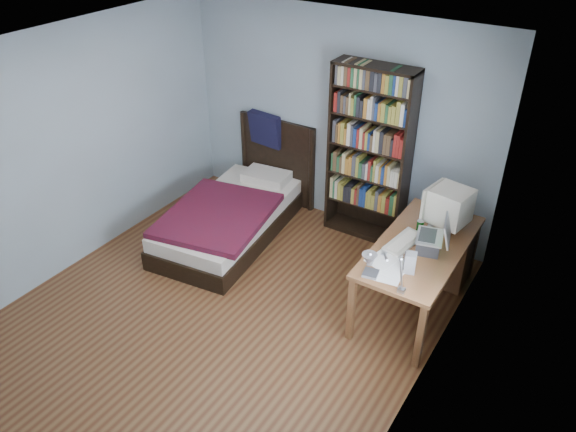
{
  "coord_description": "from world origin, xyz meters",
  "views": [
    {
      "loc": [
        2.75,
        -3.26,
        3.71
      ],
      "look_at": [
        0.34,
        0.54,
        0.9
      ],
      "focal_mm": 35.0,
      "sensor_mm": 36.0,
      "label": 1
    }
  ],
  "objects_px": {
    "desk_lamp": "(375,263)",
    "keyboard": "(403,242)",
    "bookshelf": "(369,155)",
    "crt_monitor": "(448,206)",
    "laptop": "(431,241)",
    "soda_can": "(420,226)",
    "speaker": "(410,263)",
    "bed": "(234,213)",
    "desk": "(433,249)"
  },
  "relations": [
    {
      "from": "desk",
      "to": "laptop",
      "type": "xyz_separation_m",
      "value": [
        0.1,
        -0.49,
        0.42
      ]
    },
    {
      "from": "crt_monitor",
      "to": "bookshelf",
      "type": "distance_m",
      "value": 1.19
    },
    {
      "from": "desk_lamp",
      "to": "speaker",
      "type": "bearing_deg",
      "value": 84.31
    },
    {
      "from": "keyboard",
      "to": "soda_can",
      "type": "xyz_separation_m",
      "value": [
        0.05,
        0.27,
        0.04
      ]
    },
    {
      "from": "laptop",
      "to": "soda_can",
      "type": "distance_m",
      "value": 0.32
    },
    {
      "from": "laptop",
      "to": "desk",
      "type": "bearing_deg",
      "value": 101.39
    },
    {
      "from": "desk_lamp",
      "to": "keyboard",
      "type": "relative_size",
      "value": 1.27
    },
    {
      "from": "desk",
      "to": "bed",
      "type": "distance_m",
      "value": 2.32
    },
    {
      "from": "laptop",
      "to": "keyboard",
      "type": "xyz_separation_m",
      "value": [
        -0.25,
        -0.02,
        -0.09
      ]
    },
    {
      "from": "speaker",
      "to": "bed",
      "type": "xyz_separation_m",
      "value": [
        -2.35,
        0.57,
        -0.57
      ]
    },
    {
      "from": "desk",
      "to": "bookshelf",
      "type": "height_order",
      "value": "bookshelf"
    },
    {
      "from": "crt_monitor",
      "to": "keyboard",
      "type": "height_order",
      "value": "crt_monitor"
    },
    {
      "from": "bookshelf",
      "to": "keyboard",
      "type": "bearing_deg",
      "value": -49.77
    },
    {
      "from": "laptop",
      "to": "desk_lamp",
      "type": "distance_m",
      "value": 1.11
    },
    {
      "from": "laptop",
      "to": "soda_can",
      "type": "relative_size",
      "value": 3.12
    },
    {
      "from": "speaker",
      "to": "bed",
      "type": "bearing_deg",
      "value": 149.93
    },
    {
      "from": "desk_lamp",
      "to": "laptop",
      "type": "bearing_deg",
      "value": 84.25
    },
    {
      "from": "keyboard",
      "to": "speaker",
      "type": "xyz_separation_m",
      "value": [
        0.21,
        -0.37,
        0.08
      ]
    },
    {
      "from": "bed",
      "to": "crt_monitor",
      "type": "bearing_deg",
      "value": 6.84
    },
    {
      "from": "desk",
      "to": "keyboard",
      "type": "xyz_separation_m",
      "value": [
        -0.15,
        -0.51,
        0.33
      ]
    },
    {
      "from": "keyboard",
      "to": "soda_can",
      "type": "height_order",
      "value": "soda_can"
    },
    {
      "from": "crt_monitor",
      "to": "laptop",
      "type": "height_order",
      "value": "crt_monitor"
    },
    {
      "from": "crt_monitor",
      "to": "laptop",
      "type": "bearing_deg",
      "value": -87.4
    },
    {
      "from": "crt_monitor",
      "to": "desk",
      "type": "bearing_deg",
      "value": 158.73
    },
    {
      "from": "desk",
      "to": "bookshelf",
      "type": "distance_m",
      "value": 1.26
    },
    {
      "from": "laptop",
      "to": "bookshelf",
      "type": "relative_size",
      "value": 0.19
    },
    {
      "from": "desk",
      "to": "bookshelf",
      "type": "bearing_deg",
      "value": 153.8
    },
    {
      "from": "speaker",
      "to": "desk",
      "type": "bearing_deg",
      "value": 77.28
    },
    {
      "from": "laptop",
      "to": "speaker",
      "type": "relative_size",
      "value": 1.99
    },
    {
      "from": "desk_lamp",
      "to": "bed",
      "type": "bearing_deg",
      "value": 152.04
    },
    {
      "from": "crt_monitor",
      "to": "desk_lamp",
      "type": "distance_m",
      "value": 1.52
    },
    {
      "from": "keyboard",
      "to": "laptop",
      "type": "bearing_deg",
      "value": 14.03
    },
    {
      "from": "soda_can",
      "to": "bed",
      "type": "bearing_deg",
      "value": -178.1
    },
    {
      "from": "crt_monitor",
      "to": "laptop",
      "type": "xyz_separation_m",
      "value": [
        0.02,
        -0.46,
        -0.13
      ]
    },
    {
      "from": "desk",
      "to": "crt_monitor",
      "type": "bearing_deg",
      "value": -21.27
    },
    {
      "from": "laptop",
      "to": "soda_can",
      "type": "xyz_separation_m",
      "value": [
        -0.19,
        0.25,
        -0.05
      ]
    },
    {
      "from": "crt_monitor",
      "to": "bed",
      "type": "relative_size",
      "value": 0.2
    },
    {
      "from": "soda_can",
      "to": "bed",
      "type": "distance_m",
      "value": 2.26
    },
    {
      "from": "crt_monitor",
      "to": "bookshelf",
      "type": "relative_size",
      "value": 0.21
    },
    {
      "from": "desk_lamp",
      "to": "keyboard",
      "type": "bearing_deg",
      "value": 97.92
    },
    {
      "from": "desk_lamp",
      "to": "bookshelf",
      "type": "relative_size",
      "value": 0.29
    },
    {
      "from": "desk_lamp",
      "to": "bookshelf",
      "type": "height_order",
      "value": "bookshelf"
    },
    {
      "from": "soda_can",
      "to": "bed",
      "type": "relative_size",
      "value": 0.06
    },
    {
      "from": "soda_can",
      "to": "bookshelf",
      "type": "xyz_separation_m",
      "value": [
        -0.9,
        0.73,
        0.22
      ]
    },
    {
      "from": "laptop",
      "to": "desk_lamp",
      "type": "bearing_deg",
      "value": -95.75
    },
    {
      "from": "desk_lamp",
      "to": "bed",
      "type": "distance_m",
      "value": 2.76
    },
    {
      "from": "speaker",
      "to": "bookshelf",
      "type": "relative_size",
      "value": 0.09
    },
    {
      "from": "laptop",
      "to": "bookshelf",
      "type": "xyz_separation_m",
      "value": [
        -1.09,
        0.98,
        0.18
      ]
    },
    {
      "from": "crt_monitor",
      "to": "keyboard",
      "type": "relative_size",
      "value": 0.92
    },
    {
      "from": "desk",
      "to": "bed",
      "type": "relative_size",
      "value": 0.74
    }
  ]
}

